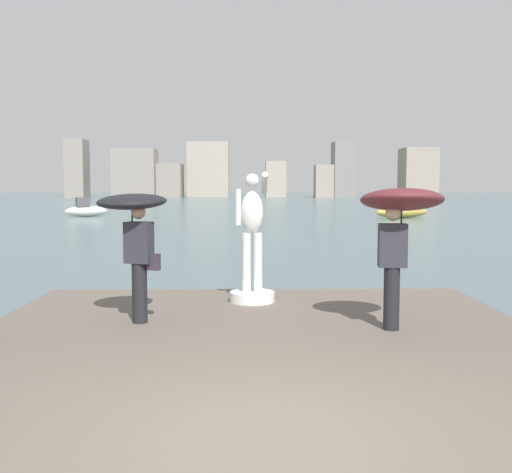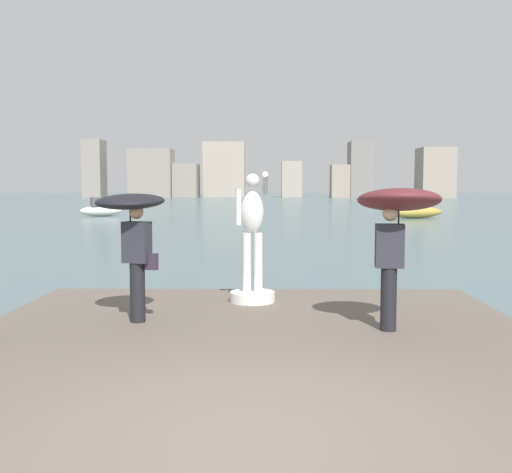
% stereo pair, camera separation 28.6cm
% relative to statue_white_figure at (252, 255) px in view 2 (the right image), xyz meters
% --- Properties ---
extents(ground_plane, '(400.00, 400.00, 0.00)m').
position_rel_statue_white_figure_xyz_m(ground_plane, '(0.06, 34.39, -1.22)').
color(ground_plane, '#4C666B').
extents(pier, '(7.81, 9.88, 0.40)m').
position_rel_statue_white_figure_xyz_m(pier, '(0.06, -3.67, -1.02)').
color(pier, '#60564C').
rests_on(pier, ground).
extents(statue_white_figure, '(0.78, 0.95, 2.24)m').
position_rel_statue_white_figure_xyz_m(statue_white_figure, '(0.00, 0.00, 0.00)').
color(statue_white_figure, white).
rests_on(statue_white_figure, pier).
extents(onlooker_left, '(1.25, 1.26, 1.92)m').
position_rel_statue_white_figure_xyz_m(onlooker_left, '(-1.73, -1.54, 0.67)').
color(onlooker_left, black).
rests_on(onlooker_left, pier).
extents(onlooker_right, '(1.24, 1.26, 2.02)m').
position_rel_statue_white_figure_xyz_m(onlooker_right, '(2.02, -2.05, 0.80)').
color(onlooker_right, black).
rests_on(onlooker_right, pier).
extents(boat_near, '(3.52, 2.33, 1.53)m').
position_rel_statue_white_figure_xyz_m(boat_near, '(-13.09, 38.12, -0.67)').
color(boat_near, silver).
rests_on(boat_near, ground).
extents(boat_mid, '(4.80, 2.88, 0.89)m').
position_rel_statue_white_figure_xyz_m(boat_mid, '(11.82, 35.48, -0.77)').
color(boat_mid, '#B2993D').
rests_on(boat_mid, ground).
extents(distant_skyline, '(81.67, 13.28, 12.84)m').
position_rel_statue_white_figure_xyz_m(distant_skyline, '(-1.36, 125.60, 4.24)').
color(distant_skyline, gray).
rests_on(distant_skyline, ground).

